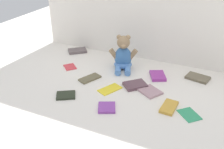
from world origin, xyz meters
TOP-DOWN VIEW (x-y plane):
  - ground_plane at (0.00, 0.00)m, footprint 3.20×3.20m
  - backdrop_drape at (0.00, 0.41)m, footprint 1.58×0.03m
  - teddy_bear at (-0.07, 0.18)m, footprint 0.19×0.20m
  - book_case_0 at (0.18, 0.16)m, footprint 0.13×0.15m
  - book_case_1 at (0.43, -0.16)m, footprint 0.13×0.13m
  - book_case_2 at (-0.50, 0.30)m, footprint 0.16×0.16m
  - book_case_3 at (0.32, -0.15)m, footprint 0.08×0.13m
  - book_case_4 at (0.41, 0.24)m, footprint 0.15×0.12m
  - book_case_5 at (0.09, -0.01)m, footprint 0.16×0.16m
  - book_case_6 at (-0.40, 0.05)m, footprint 0.12×0.12m
  - book_case_7 at (0.03, -0.28)m, footprint 0.12×0.12m
  - book_case_8 at (0.19, -0.04)m, footprint 0.15×0.15m
  - book_case_9 at (-0.20, -0.04)m, footprint 0.12×0.15m
  - book_case_10 at (-0.23, -0.27)m, footprint 0.13×0.12m
  - book_case_11 at (-0.03, -0.10)m, footprint 0.13×0.16m

SIDE VIEW (x-z plane):
  - ground_plane at x=0.00m, z-range 0.00..0.00m
  - book_case_1 at x=0.43m, z-range 0.00..0.01m
  - book_case_11 at x=-0.03m, z-range 0.00..0.01m
  - book_case_6 at x=-0.40m, z-range 0.00..0.01m
  - book_case_9 at x=-0.20m, z-range 0.00..0.01m
  - book_case_10 at x=-0.23m, z-range 0.00..0.01m
  - book_case_8 at x=0.19m, z-range 0.00..0.01m
  - book_case_7 at x=0.03m, z-range 0.00..0.01m
  - book_case_4 at x=0.41m, z-range 0.00..0.01m
  - book_case_3 at x=0.32m, z-range 0.00..0.01m
  - book_case_2 at x=-0.50m, z-range 0.00..0.02m
  - book_case_0 at x=0.18m, z-range 0.00..0.02m
  - book_case_5 at x=0.09m, z-range 0.00..0.02m
  - teddy_bear at x=-0.07m, z-range -0.03..0.20m
  - backdrop_drape at x=0.00m, z-range 0.00..0.77m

